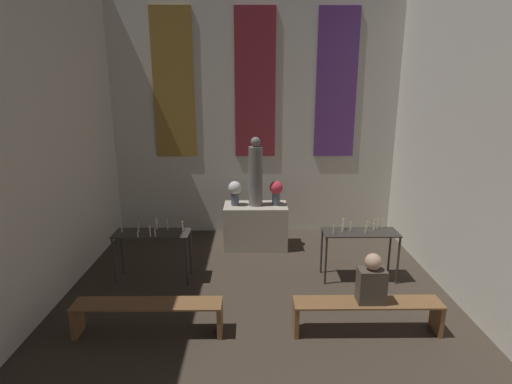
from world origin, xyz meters
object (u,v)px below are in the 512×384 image
object	(u,v)px
flower_vase_left	(235,191)
candle_rack_right	(360,238)
statue	(256,174)
pew_back_right	(367,310)
flower_vase_right	(276,191)
candle_rack_left	(152,239)
person_seated	(372,281)
altar	(256,226)
pew_back_left	(148,311)

from	to	relation	value
flower_vase_left	candle_rack_right	distance (m)	2.66
statue	pew_back_right	xyz separation A→B (m)	(1.47, -3.05, -1.21)
flower_vase_left	flower_vase_right	size ratio (longest dim) A/B	1.00
candle_rack_left	person_seated	distance (m)	3.64
altar	flower_vase_right	bearing A→B (deg)	0.00
flower_vase_left	statue	bearing A→B (deg)	-0.00
pew_back_right	person_seated	world-z (taller)	person_seated
altar	statue	xyz separation A→B (m)	(0.00, -0.00, 1.10)
flower_vase_right	person_seated	size ratio (longest dim) A/B	0.72
pew_back_right	candle_rack_right	bearing A→B (deg)	79.41
altar	pew_back_left	bearing A→B (deg)	-115.74
flower_vase_right	candle_rack_left	world-z (taller)	flower_vase_right
candle_rack_right	pew_back_right	distance (m)	1.67
candle_rack_right	pew_back_left	size ratio (longest dim) A/B	0.64
candle_rack_right	pew_back_left	world-z (taller)	candle_rack_right
flower_vase_left	pew_back_right	xyz separation A→B (m)	(1.89, -3.05, -0.87)
flower_vase_left	candle_rack_right	bearing A→B (deg)	-33.57
statue	flower_vase_right	bearing A→B (deg)	0.00
altar	candle_rack_right	bearing A→B (deg)	-39.37
altar	candle_rack_left	size ratio (longest dim) A/B	1.01
altar	candle_rack_right	xyz separation A→B (m)	(1.77, -1.45, 0.29)
statue	flower_vase_right	size ratio (longest dim) A/B	2.79
pew_back_left	statue	bearing A→B (deg)	64.26
person_seated	flower_vase_right	bearing A→B (deg)	109.54
person_seated	candle_rack_left	bearing A→B (deg)	153.99
altar	flower_vase_right	xyz separation A→B (m)	(0.42, 0.00, 0.76)
altar	flower_vase_left	distance (m)	0.86
candle_rack_right	pew_back_left	xyz separation A→B (m)	(-3.24, -1.60, -0.41)
candle_rack_left	pew_back_left	xyz separation A→B (m)	(0.30, -1.59, -0.41)
statue	pew_back_right	world-z (taller)	statue
flower_vase_left	flower_vase_right	bearing A→B (deg)	0.00
flower_vase_right	person_seated	distance (m)	3.26
candle_rack_left	flower_vase_left	bearing A→B (deg)	47.08
flower_vase_right	person_seated	xyz separation A→B (m)	(1.08, -3.05, -0.44)
altar	candle_rack_left	bearing A→B (deg)	-140.60
candle_rack_left	candle_rack_right	world-z (taller)	same
flower_vase_left	flower_vase_right	world-z (taller)	same
pew_back_right	flower_vase_right	bearing A→B (deg)	109.03
pew_back_right	person_seated	bearing A→B (deg)	0.00
flower_vase_left	candle_rack_right	size ratio (longest dim) A/B	0.39
pew_back_left	person_seated	distance (m)	3.00
altar	candle_rack_right	distance (m)	2.30
statue	person_seated	world-z (taller)	statue
altar	flower_vase_left	xyz separation A→B (m)	(-0.42, 0.00, 0.76)
candle_rack_left	pew_back_left	distance (m)	1.67
flower_vase_right	candle_rack_right	bearing A→B (deg)	-47.06
flower_vase_left	pew_back_left	size ratio (longest dim) A/B	0.25
flower_vase_left	pew_back_right	world-z (taller)	flower_vase_left
flower_vase_right	person_seated	bearing A→B (deg)	-70.46
pew_back_right	person_seated	size ratio (longest dim) A/B	2.87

